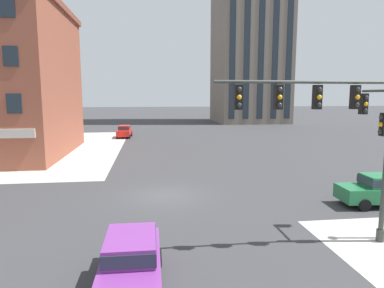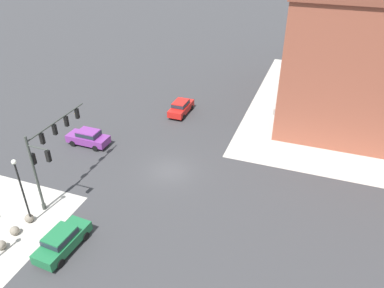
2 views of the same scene
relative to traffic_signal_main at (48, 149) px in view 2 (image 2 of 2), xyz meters
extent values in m
plane|color=#38383A|center=(-6.64, 7.33, -4.79)|extent=(320.00, 320.00, 0.00)
cylinder|color=#383D38|center=(1.74, -0.16, -4.54)|extent=(0.32, 0.32, 0.50)
cylinder|color=#383D38|center=(1.74, -0.16, -1.38)|extent=(0.20, 0.20, 6.83)
cylinder|color=#383D38|center=(-1.73, -0.16, 1.58)|extent=(6.94, 0.12, 0.12)
cylinder|color=#383D38|center=(1.74, 0.74, 1.28)|extent=(0.11, 1.80, 0.11)
cube|color=black|center=(0.23, -0.16, 1.03)|extent=(0.28, 0.28, 0.90)
sphere|color=#282828|center=(0.23, -0.32, 1.31)|extent=(0.18, 0.18, 0.18)
sphere|color=orange|center=(0.23, -0.32, 1.03)|extent=(0.18, 0.18, 0.18)
sphere|color=#282828|center=(0.23, -0.32, 0.75)|extent=(0.18, 0.18, 0.18)
cube|color=black|center=(-1.28, -0.16, 1.03)|extent=(0.28, 0.28, 0.90)
sphere|color=#282828|center=(-1.28, -0.32, 1.31)|extent=(0.18, 0.18, 0.18)
sphere|color=orange|center=(-1.28, -0.32, 1.03)|extent=(0.18, 0.18, 0.18)
sphere|color=#282828|center=(-1.28, -0.32, 0.75)|extent=(0.18, 0.18, 0.18)
cube|color=black|center=(-2.79, -0.16, 1.03)|extent=(0.28, 0.28, 0.90)
sphere|color=#282828|center=(-2.79, -0.32, 1.31)|extent=(0.18, 0.18, 0.18)
sphere|color=orange|center=(-2.79, -0.32, 1.03)|extent=(0.18, 0.18, 0.18)
sphere|color=#282828|center=(-2.79, -0.32, 0.75)|extent=(0.18, 0.18, 0.18)
cube|color=black|center=(-4.30, -0.16, 1.03)|extent=(0.28, 0.28, 0.90)
sphere|color=#282828|center=(-4.30, -0.32, 1.31)|extent=(0.18, 0.18, 0.18)
sphere|color=orange|center=(-4.30, -0.32, 1.03)|extent=(0.18, 0.18, 0.18)
sphere|color=#282828|center=(-4.30, -0.32, 0.75)|extent=(0.18, 0.18, 0.18)
cube|color=black|center=(1.54, -0.16, -0.02)|extent=(0.28, 0.28, 0.90)
sphere|color=#282828|center=(1.38, -0.16, 0.26)|extent=(0.18, 0.18, 0.18)
sphere|color=orange|center=(1.38, -0.16, -0.02)|extent=(0.18, 0.18, 0.18)
sphere|color=#282828|center=(1.38, -0.16, -0.30)|extent=(0.18, 0.18, 0.18)
cube|color=black|center=(1.74, 1.54, 0.73)|extent=(0.28, 0.28, 0.90)
sphere|color=#282828|center=(1.74, 1.38, 1.01)|extent=(0.18, 0.18, 0.18)
sphere|color=orange|center=(1.74, 1.38, 0.73)|extent=(0.18, 0.18, 0.18)
sphere|color=#282828|center=(1.74, 1.38, 0.45)|extent=(0.18, 0.18, 0.18)
sphere|color=gray|center=(3.36, -0.24, -4.45)|extent=(0.69, 0.69, 0.69)
sphere|color=gray|center=(4.82, -0.32, -4.45)|extent=(0.69, 0.69, 0.69)
sphere|color=gray|center=(6.29, -0.18, -4.45)|extent=(0.69, 0.69, 0.69)
cylinder|color=black|center=(3.36, -0.06, -2.05)|extent=(0.14, 0.14, 5.49)
sphere|color=white|center=(3.36, -0.06, 0.88)|extent=(0.36, 0.36, 0.36)
cube|color=red|center=(-18.18, 3.96, -4.09)|extent=(4.42, 1.81, 0.76)
cube|color=red|center=(-18.03, 3.96, -3.41)|extent=(2.13, 1.52, 0.60)
cube|color=#232D38|center=(-18.03, 3.96, -3.41)|extent=(2.22, 1.56, 0.40)
cylinder|color=black|center=(-19.56, 3.14, -4.47)|extent=(0.64, 0.23, 0.64)
cylinder|color=black|center=(-19.54, 4.81, -4.47)|extent=(0.64, 0.23, 0.64)
cylinder|color=black|center=(-16.83, 3.11, -4.47)|extent=(0.64, 0.23, 0.64)
cylinder|color=black|center=(-16.81, 4.78, -4.47)|extent=(0.64, 0.23, 0.64)
cube|color=#7A3389|center=(-8.12, -2.45, -4.09)|extent=(1.80, 4.42, 0.76)
cube|color=#7A3389|center=(-8.12, -2.30, -3.41)|extent=(1.52, 2.13, 0.60)
cube|color=#232D38|center=(-8.12, -2.30, -3.41)|extent=(1.55, 2.21, 0.40)
cylinder|color=black|center=(-7.30, -3.83, -4.47)|extent=(0.23, 0.64, 0.64)
cylinder|color=black|center=(-8.97, -3.81, -4.47)|extent=(0.23, 0.64, 0.64)
cylinder|color=black|center=(-7.27, -1.10, -4.47)|extent=(0.23, 0.64, 0.64)
cylinder|color=black|center=(-8.95, -1.08, -4.47)|extent=(0.23, 0.64, 0.64)
cube|color=#1E6B3D|center=(4.78, 4.04, -4.09)|extent=(4.50, 2.02, 0.76)
cube|color=#1E6B3D|center=(4.93, 4.03, -3.41)|extent=(2.20, 1.62, 0.60)
cube|color=#232D38|center=(4.93, 4.03, -3.41)|extent=(2.29, 1.66, 0.40)
cylinder|color=black|center=(3.37, 3.28, -4.47)|extent=(0.65, 0.26, 0.64)
cylinder|color=black|center=(3.47, 4.95, -4.47)|extent=(0.65, 0.26, 0.64)
cylinder|color=black|center=(6.09, 3.12, -4.47)|extent=(0.65, 0.26, 0.64)
cylinder|color=black|center=(6.19, 4.79, -4.47)|extent=(0.65, 0.26, 0.64)
cube|color=brown|center=(-27.73, 23.48, 2.24)|extent=(24.18, 16.30, 14.07)
cube|color=#B7B2A8|center=(-27.73, 15.21, -1.80)|extent=(22.97, 0.24, 0.70)
cube|color=#1E2833|center=(-37.80, 15.29, 0.48)|extent=(1.10, 0.08, 1.50)
cube|color=#1E2833|center=(-33.77, 15.29, 0.48)|extent=(1.10, 0.08, 1.50)
cube|color=#1E2833|center=(-29.74, 15.29, 0.48)|extent=(1.10, 0.08, 1.50)
cube|color=#1E2833|center=(-25.71, 15.29, 0.48)|extent=(1.10, 0.08, 1.50)
cube|color=#1E2833|center=(-21.68, 15.29, 0.48)|extent=(1.10, 0.08, 1.50)
cube|color=#1E2833|center=(-17.65, 15.29, 0.48)|extent=(1.10, 0.08, 1.50)
cube|color=#1E2833|center=(-37.80, 15.29, 4.00)|extent=(1.10, 0.08, 1.50)
cube|color=#1E2833|center=(-33.77, 15.29, 4.00)|extent=(1.10, 0.08, 1.50)
cube|color=#1E2833|center=(-29.74, 15.29, 4.00)|extent=(1.10, 0.08, 1.50)
cube|color=#1E2833|center=(-25.71, 15.29, 4.00)|extent=(1.10, 0.08, 1.50)
cube|color=#1E2833|center=(-21.68, 15.29, 4.00)|extent=(1.10, 0.08, 1.50)
cube|color=#1E2833|center=(-17.65, 15.29, 4.00)|extent=(1.10, 0.08, 1.50)
cube|color=#1E2833|center=(-25.71, 15.29, 7.52)|extent=(1.10, 0.08, 1.50)
cube|color=#1E2833|center=(-21.68, 15.29, 7.52)|extent=(1.10, 0.08, 1.50)
cube|color=#1E2833|center=(-17.65, 15.29, 7.52)|extent=(1.10, 0.08, 1.50)
camera|label=1|loc=(-7.52, -12.24, 1.09)|focal=31.85mm
camera|label=2|loc=(19.17, 19.00, 15.37)|focal=34.55mm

